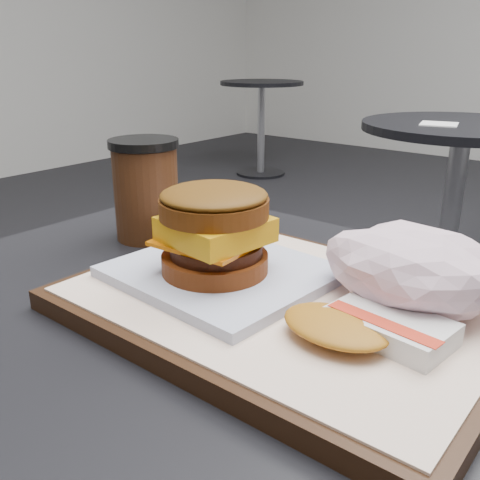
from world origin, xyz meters
name	(u,v)px	position (x,y,z in m)	size (l,w,h in m)	color
serving_tray	(286,304)	(0.00, 0.04, 0.78)	(0.38, 0.28, 0.02)	black
breakfast_sandwich	(217,241)	(-0.07, 0.03, 0.83)	(0.20, 0.18, 0.09)	silver
hash_brown	(366,326)	(0.09, 0.02, 0.80)	(0.12, 0.10, 0.02)	silver
crumpled_wrapper	(413,268)	(0.09, 0.09, 0.82)	(0.15, 0.12, 0.07)	white
coffee_cup	(146,189)	(-0.26, 0.10, 0.83)	(0.09, 0.09, 0.12)	#3E1F0E
neighbor_table	(456,178)	(-0.35, 1.65, 0.55)	(0.70, 0.70, 0.75)	black
napkin	(439,124)	(-0.40, 1.55, 0.75)	(0.12, 0.12, 0.00)	white
bg_table_mid	(261,105)	(-2.40, 3.20, 0.56)	(0.66, 0.66, 0.75)	black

